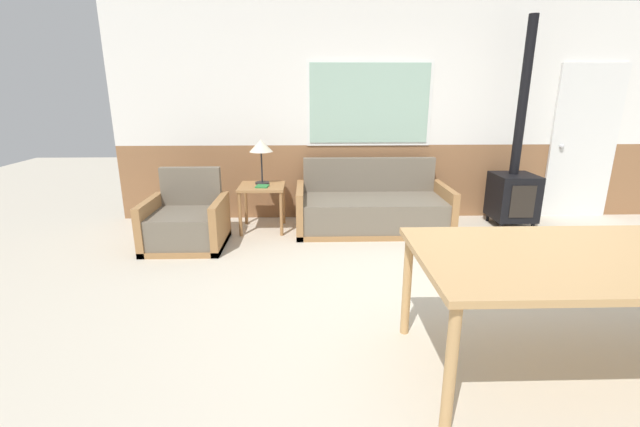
{
  "coord_description": "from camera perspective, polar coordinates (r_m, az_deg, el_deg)",
  "views": [
    {
      "loc": [
        -1.14,
        -2.96,
        1.68
      ],
      "look_at": [
        -1.03,
        0.94,
        0.53
      ],
      "focal_mm": 24.0,
      "sensor_mm": 36.0,
      "label": 1
    }
  ],
  "objects": [
    {
      "name": "dining_table",
      "position": [
        2.95,
        33.89,
        -5.65
      ],
      "size": [
        2.17,
        1.05,
        0.77
      ],
      "color": "tan",
      "rests_on": "ground_plane"
    },
    {
      "name": "wall_back",
      "position": [
        5.71,
        9.94,
        12.86
      ],
      "size": [
        7.2,
        0.09,
        2.7
      ],
      "color": "#8E603D",
      "rests_on": "ground_plane"
    },
    {
      "name": "wood_stove",
      "position": [
        5.84,
        24.46,
        3.64
      ],
      "size": [
        0.49,
        0.52,
        2.49
      ],
      "color": "black",
      "rests_on": "ground_plane"
    },
    {
      "name": "entry_door",
      "position": [
        6.65,
        31.68,
        8.01
      ],
      "size": [
        0.87,
        0.09,
        1.99
      ],
      "color": "white",
      "rests_on": "ground_plane"
    },
    {
      "name": "table_lamp",
      "position": [
        5.22,
        -7.87,
        8.68
      ],
      "size": [
        0.28,
        0.28,
        0.54
      ],
      "color": "#262628",
      "rests_on": "side_table"
    },
    {
      "name": "book_stack",
      "position": [
        5.12,
        -7.71,
        3.63
      ],
      "size": [
        0.16,
        0.17,
        0.02
      ],
      "color": "#2D7F3D",
      "rests_on": "side_table"
    },
    {
      "name": "couch",
      "position": [
        5.28,
        6.93,
        0.5
      ],
      "size": [
        1.84,
        0.86,
        0.83
      ],
      "color": "#9E7042",
      "rests_on": "ground_plane"
    },
    {
      "name": "armchair",
      "position": [
        4.92,
        -17.38,
        -1.35
      ],
      "size": [
        0.83,
        0.77,
        0.82
      ],
      "rotation": [
        0.0,
        0.0,
        0.29
      ],
      "color": "#9E7042",
      "rests_on": "ground_plane"
    },
    {
      "name": "side_table",
      "position": [
        5.23,
        -7.72,
        2.76
      ],
      "size": [
        0.54,
        0.54,
        0.56
      ],
      "color": "#9E7042",
      "rests_on": "ground_plane"
    },
    {
      "name": "ground_plane",
      "position": [
        3.59,
        17.47,
        -12.37
      ],
      "size": [
        16.0,
        16.0,
        0.0
      ],
      "primitive_type": "plane",
      "color": "beige"
    }
  ]
}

